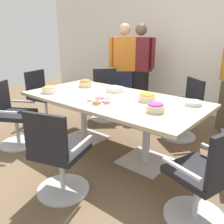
% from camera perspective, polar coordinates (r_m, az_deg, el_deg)
% --- Properties ---
extents(ground_plane, '(10.00, 10.00, 0.01)m').
position_cam_1_polar(ground_plane, '(3.47, 0.00, -8.72)').
color(ground_plane, brown).
extents(back_wall, '(8.00, 0.10, 2.80)m').
position_cam_1_polar(back_wall, '(5.17, 17.96, 15.64)').
color(back_wall, white).
rests_on(back_wall, ground).
extents(conference_table, '(2.40, 1.20, 0.75)m').
position_cam_1_polar(conference_table, '(3.23, 0.00, 1.26)').
color(conference_table, '#CCB793').
rests_on(conference_table, ground).
extents(office_chair_0, '(0.76, 0.76, 0.91)m').
position_cam_1_polar(office_chair_0, '(4.55, -1.62, 3.51)').
color(office_chair_0, silver).
rests_on(office_chair_0, ground).
extents(office_chair_1, '(0.63, 0.63, 0.91)m').
position_cam_1_polar(office_chair_1, '(4.57, -15.79, 2.89)').
color(office_chair_1, silver).
rests_on(office_chair_1, ground).
extents(office_chair_2, '(0.74, 0.74, 0.91)m').
position_cam_1_polar(office_chair_2, '(3.74, -22.31, -1.28)').
color(office_chair_2, silver).
rests_on(office_chair_2, ground).
extents(office_chair_3, '(0.68, 0.68, 0.91)m').
position_cam_1_polar(office_chair_3, '(2.47, -12.57, -10.49)').
color(office_chair_3, silver).
rests_on(office_chair_3, ground).
extents(office_chair_4, '(0.67, 0.67, 0.91)m').
position_cam_1_polar(office_chair_4, '(2.22, 20.83, -14.91)').
color(office_chair_4, silver).
rests_on(office_chair_4, ground).
extents(office_chair_6, '(0.76, 0.76, 0.91)m').
position_cam_1_polar(office_chair_6, '(3.88, 16.37, 0.06)').
color(office_chair_6, silver).
rests_on(office_chair_6, ground).
extents(person_standing_0, '(0.51, 0.47, 1.72)m').
position_cam_1_polar(person_standing_0, '(4.97, 2.86, 10.54)').
color(person_standing_0, '#232842').
rests_on(person_standing_0, ground).
extents(person_standing_1, '(0.62, 0.28, 1.71)m').
position_cam_1_polar(person_standing_1, '(4.96, 6.52, 10.39)').
color(person_standing_1, black).
rests_on(person_standing_1, ground).
extents(snack_bowl_pretzels, '(0.20, 0.20, 0.12)m').
position_cam_1_polar(snack_bowl_pretzels, '(3.84, -6.25, 6.76)').
color(snack_bowl_pretzels, beige).
rests_on(snack_bowl_pretzels, conference_table).
extents(snack_bowl_chips_orange, '(0.22, 0.22, 0.11)m').
position_cam_1_polar(snack_bowl_chips_orange, '(3.06, 8.18, 3.51)').
color(snack_bowl_chips_orange, beige).
rests_on(snack_bowl_chips_orange, conference_table).
extents(snack_bowl_candy_mix, '(0.20, 0.20, 0.11)m').
position_cam_1_polar(snack_bowl_candy_mix, '(2.66, 10.14, 1.15)').
color(snack_bowl_candy_mix, beige).
rests_on(snack_bowl_candy_mix, conference_table).
extents(snack_bowl_cookies, '(0.22, 0.22, 0.10)m').
position_cam_1_polar(snack_bowl_cookies, '(3.56, -14.39, 5.19)').
color(snack_bowl_cookies, white).
rests_on(snack_bowl_cookies, conference_table).
extents(donut_platter, '(0.32, 0.32, 0.04)m').
position_cam_1_polar(donut_platter, '(3.01, -2.89, 2.79)').
color(donut_platter, white).
rests_on(donut_platter, conference_table).
extents(plate_stack, '(0.21, 0.21, 0.05)m').
position_cam_1_polar(plate_stack, '(3.02, 18.44, 2.01)').
color(plate_stack, white).
rests_on(plate_stack, conference_table).
extents(napkin_pile, '(0.18, 0.18, 0.07)m').
position_cam_1_polar(napkin_pile, '(3.49, 0.67, 5.34)').
color(napkin_pile, white).
rests_on(napkin_pile, conference_table).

